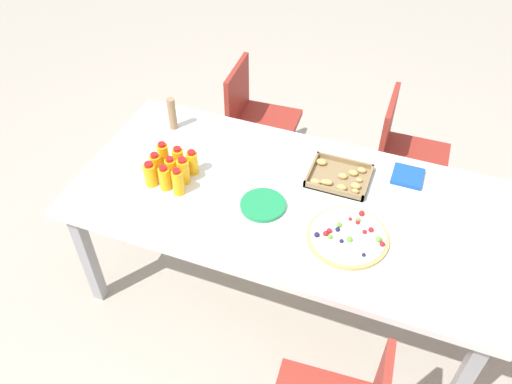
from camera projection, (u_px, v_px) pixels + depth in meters
ground_plane at (283, 287)px, 2.97m from camera, size 12.00×12.00×0.00m
party_table at (288, 206)px, 2.50m from camera, size 2.04×0.98×0.73m
chair_far_left at (255, 115)px, 3.32m from camera, size 0.42×0.42×0.83m
chair_far_right at (403, 150)px, 3.07m from camera, size 0.41×0.41×0.83m
juice_bottle_0 at (150, 174)px, 2.48m from camera, size 0.06×0.06×0.13m
juice_bottle_1 at (165, 178)px, 2.46m from camera, size 0.06×0.06×0.13m
juice_bottle_2 at (178, 182)px, 2.43m from camera, size 0.05×0.05×0.15m
juice_bottle_3 at (156, 165)px, 2.53m from camera, size 0.06×0.06×0.13m
juice_bottle_4 at (171, 169)px, 2.51m from camera, size 0.05×0.05×0.13m
juice_bottle_5 at (183, 171)px, 2.49m from camera, size 0.06×0.06×0.15m
juice_bottle_6 at (163, 155)px, 2.58m from camera, size 0.06×0.06×0.14m
juice_bottle_7 at (179, 159)px, 2.57m from camera, size 0.06×0.06×0.13m
juice_bottle_8 at (193, 162)px, 2.55m from camera, size 0.06×0.06×0.13m
fruit_pizza at (348, 236)px, 2.26m from camera, size 0.36×0.36×0.05m
snack_tray at (339, 177)px, 2.54m from camera, size 0.30×0.25×0.04m
plate_stack at (263, 205)px, 2.41m from camera, size 0.21×0.21×0.02m
napkin_stack at (408, 176)px, 2.55m from camera, size 0.15×0.15×0.02m
cardboard_tube at (172, 114)px, 2.79m from camera, size 0.04×0.04×0.19m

